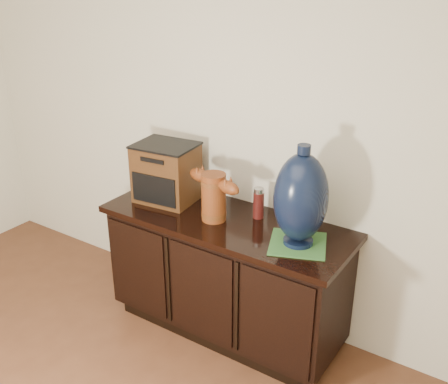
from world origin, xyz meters
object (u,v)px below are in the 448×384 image
Objects in this scene: lamp_base at (301,198)px; tv_radio at (166,173)px; sideboard at (226,275)px; terracotta_vessel at (214,194)px; spray_can at (259,203)px.

tv_radio is at bearing 176.05° from lamp_base.
tv_radio reaches higher than sideboard.
terracotta_vessel is at bearing -15.76° from tv_radio.
spray_can is at bearing 52.57° from terracotta_vessel.
terracotta_vessel is at bearing -147.84° from sideboard.
lamp_base is at bearing -4.28° from sideboard.
terracotta_vessel is (-0.06, -0.04, 0.52)m from sideboard.
tv_radio is at bearing 176.39° from sideboard.
tv_radio is 0.92m from lamp_base.
sideboard is 2.75× the size of lamp_base.
terracotta_vessel is 0.26m from spray_can.
tv_radio is 2.12× the size of spray_can.
terracotta_vessel is 0.40m from tv_radio.
tv_radio is 0.60m from spray_can.
sideboard is 0.71m from tv_radio.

